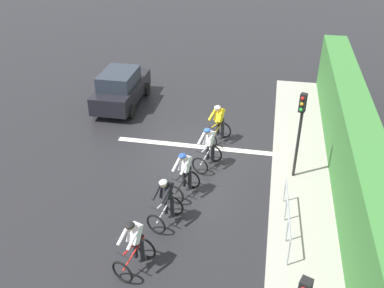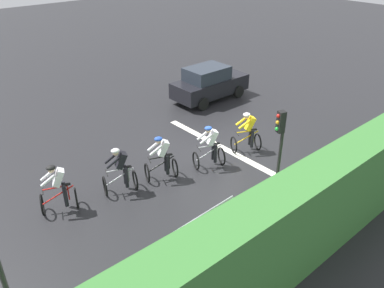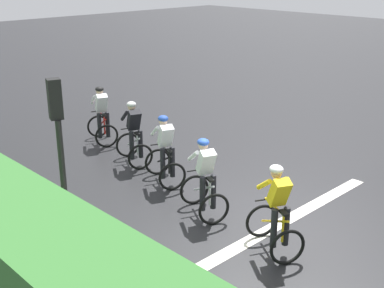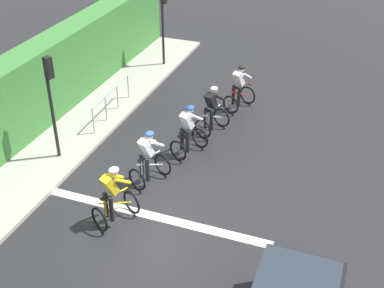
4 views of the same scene
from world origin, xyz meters
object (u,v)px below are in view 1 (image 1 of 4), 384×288
(cyclist_mid, at_px, (184,175))
(cyclist_trailing, at_px, (218,124))
(cyclist_lead, at_px, (134,246))
(pedestrian_railing_kerbside, at_px, (287,214))
(traffic_light_near_crossing, at_px, (300,124))
(cyclist_second, at_px, (166,202))
(cyclist_fourth, at_px, (208,148))
(car_black, at_px, (121,88))

(cyclist_mid, bearing_deg, cyclist_trailing, -99.35)
(cyclist_lead, xyz_separation_m, pedestrian_railing_kerbside, (-3.99, -2.17, -0.04))
(cyclist_lead, bearing_deg, traffic_light_near_crossing, -129.65)
(cyclist_lead, bearing_deg, cyclist_second, -100.54)
(cyclist_second, height_order, cyclist_fourth, same)
(cyclist_second, relative_size, cyclist_trailing, 1.00)
(cyclist_mid, height_order, cyclist_fourth, same)
(cyclist_second, bearing_deg, car_black, -62.27)
(cyclist_second, distance_m, car_black, 8.86)
(cyclist_fourth, relative_size, pedestrian_railing_kerbside, 0.58)
(cyclist_fourth, xyz_separation_m, pedestrian_railing_kerbside, (-2.86, 3.14, -0.04))
(cyclist_trailing, height_order, car_black, car_black)
(cyclist_second, relative_size, traffic_light_near_crossing, 0.50)
(car_black, distance_m, traffic_light_near_crossing, 9.37)
(traffic_light_near_crossing, bearing_deg, cyclist_mid, 24.11)
(cyclist_trailing, relative_size, car_black, 0.40)
(cyclist_second, height_order, cyclist_trailing, same)
(car_black, bearing_deg, cyclist_lead, 110.95)
(cyclist_lead, relative_size, cyclist_fourth, 1.00)
(cyclist_mid, relative_size, car_black, 0.40)
(car_black, xyz_separation_m, traffic_light_near_crossing, (-7.99, 4.71, 1.35))
(car_black, height_order, pedestrian_railing_kerbside, car_black)
(cyclist_trailing, bearing_deg, car_black, -27.54)
(cyclist_lead, distance_m, cyclist_trailing, 7.32)
(cyclist_fourth, relative_size, cyclist_trailing, 1.00)
(cyclist_trailing, height_order, pedestrian_railing_kerbside, cyclist_trailing)
(cyclist_trailing, bearing_deg, cyclist_second, 80.64)
(cyclist_mid, bearing_deg, cyclist_second, 80.62)
(cyclist_fourth, bearing_deg, cyclist_mid, 74.35)
(cyclist_trailing, height_order, traffic_light_near_crossing, traffic_light_near_crossing)
(cyclist_mid, height_order, pedestrian_railing_kerbside, cyclist_mid)
(cyclist_fourth, height_order, traffic_light_near_crossing, traffic_light_near_crossing)
(pedestrian_railing_kerbside, bearing_deg, cyclist_trailing, -61.37)
(cyclist_lead, relative_size, pedestrian_railing_kerbside, 0.58)
(cyclist_lead, distance_m, pedestrian_railing_kerbside, 4.54)
(cyclist_lead, bearing_deg, cyclist_fourth, -101.99)
(cyclist_fourth, distance_m, car_black, 6.65)
(cyclist_second, distance_m, cyclist_trailing, 5.31)
(cyclist_mid, distance_m, cyclist_fourth, 1.89)
(cyclist_mid, height_order, cyclist_trailing, same)
(cyclist_second, height_order, pedestrian_railing_kerbside, cyclist_second)
(cyclist_fourth, xyz_separation_m, cyclist_trailing, (-0.10, -1.91, 0.00))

